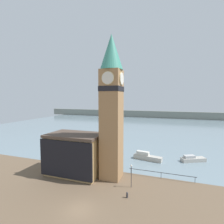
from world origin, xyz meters
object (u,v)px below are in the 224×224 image
at_px(clock_tower, 111,103).
at_px(boat_near, 147,157).
at_px(lamp_post, 131,171).
at_px(pier_building, 75,154).
at_px(boat_far, 193,159).
at_px(mooring_bollard_near, 127,195).

height_order(clock_tower, boat_near, clock_tower).
bearing_deg(lamp_post, clock_tower, 151.72).
distance_m(pier_building, boat_far, 27.01).
distance_m(boat_far, mooring_bollard_near, 22.18).
distance_m(pier_building, lamp_post, 11.85).
bearing_deg(boat_far, pier_building, -173.86).
bearing_deg(mooring_bollard_near, pier_building, 157.58).
bearing_deg(boat_near, mooring_bollard_near, -81.36).
bearing_deg(lamp_post, boat_near, 87.48).
height_order(boat_near, mooring_bollard_near, boat_near).
bearing_deg(boat_far, clock_tower, -164.11).
xyz_separation_m(boat_far, mooring_bollard_near, (-10.73, -19.41, -0.11)).
bearing_deg(pier_building, mooring_bollard_near, -22.42).
distance_m(boat_near, lamp_post, 13.98).
distance_m(boat_near, boat_far, 10.52).
relative_size(boat_far, mooring_bollard_near, 6.86).
distance_m(boat_far, lamp_post, 19.62).
xyz_separation_m(boat_near, boat_far, (10.24, 2.39, -0.15)).
bearing_deg(mooring_bollard_near, lamp_post, 92.07).
xyz_separation_m(clock_tower, mooring_bollard_near, (4.39, -5.49, -13.35)).
bearing_deg(clock_tower, pier_building, -175.11).
xyz_separation_m(clock_tower, pier_building, (-7.39, -0.63, -9.86)).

